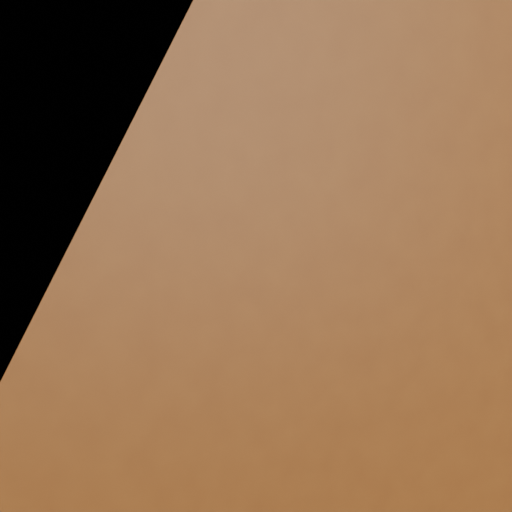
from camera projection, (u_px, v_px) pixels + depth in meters
The scene contains 7 objects.
dining_table at pixel (144, 326), 0.88m from camera, with size 0.90×1.40×0.75m.
chair_far at pixel (94, 287), 1.83m from camera, with size 0.43×0.43×0.90m.
salad_plate at pixel (272, 285), 0.61m from camera, with size 0.28×0.27×0.08m.
bread_plate at pixel (103, 232), 0.96m from camera, with size 0.15×0.15×0.08m.
tomato_bowl at pixel (266, 241), 0.92m from camera, with size 0.15×0.15×0.05m.
drinking_glass at pixel (196, 199), 1.25m from camera, with size 0.08×0.08×0.14m.
napkin_holder at pixel (21, 217), 0.90m from camera, with size 0.10×0.06×0.12m.
Camera 1 is at (-0.19, -0.84, 0.93)m, focal length 40.00 mm.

